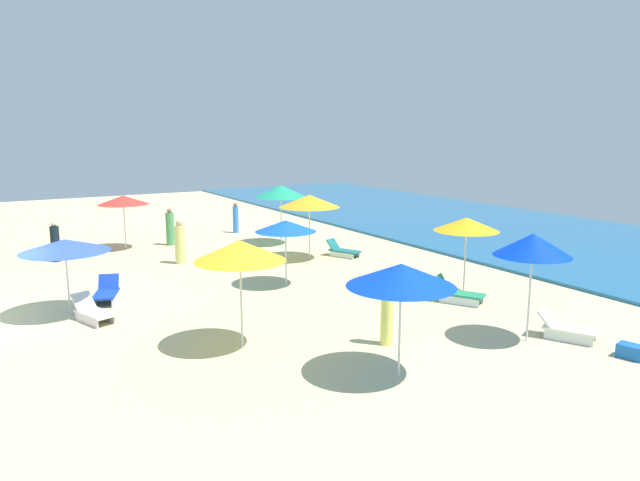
{
  "coord_description": "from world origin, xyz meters",
  "views": [
    {
      "loc": [
        17.85,
        -0.28,
        5.21
      ],
      "look_at": [
        0.41,
        9.98,
        1.39
      ],
      "focal_mm": 33.68,
      "sensor_mm": 36.0,
      "label": 1
    }
  ],
  "objects_px": {
    "umbrella_1": "(309,201)",
    "umbrella_3": "(286,226)",
    "umbrella_4": "(401,275)",
    "umbrella_8": "(467,224)",
    "lounge_chair_5_1": "(106,293)",
    "umbrella_7": "(281,191)",
    "lounge_chair_1_0": "(343,251)",
    "beachgoer_2": "(55,243)",
    "beachgoer_1": "(236,218)",
    "umbrella_2": "(123,200)",
    "umbrella_5": "(65,246)",
    "cooler_box_0": "(631,351)",
    "lounge_chair_5_0": "(93,312)",
    "umbrella_6": "(240,251)",
    "beachgoer_0": "(387,312)",
    "lounge_chair_8_0": "(458,293)",
    "umbrella_0": "(533,245)",
    "beachgoer_4": "(170,228)",
    "lounge_chair_0_0": "(566,329)",
    "beachgoer_3": "(180,243)"
  },
  "relations": [
    {
      "from": "umbrella_1",
      "to": "lounge_chair_1_0",
      "type": "relative_size",
      "value": 1.73
    },
    {
      "from": "umbrella_1",
      "to": "umbrella_7",
      "type": "height_order",
      "value": "umbrella_7"
    },
    {
      "from": "umbrella_3",
      "to": "beachgoer_3",
      "type": "bearing_deg",
      "value": -158.01
    },
    {
      "from": "lounge_chair_1_0",
      "to": "umbrella_2",
      "type": "xyz_separation_m",
      "value": [
        -6.09,
        -7.3,
        1.89
      ]
    },
    {
      "from": "umbrella_5",
      "to": "umbrella_8",
      "type": "relative_size",
      "value": 0.99
    },
    {
      "from": "umbrella_1",
      "to": "umbrella_3",
      "type": "bearing_deg",
      "value": -40.4
    },
    {
      "from": "beachgoer_0",
      "to": "lounge_chair_5_0",
      "type": "bearing_deg",
      "value": 15.55
    },
    {
      "from": "lounge_chair_5_0",
      "to": "umbrella_7",
      "type": "bearing_deg",
      "value": 18.92
    },
    {
      "from": "umbrella_0",
      "to": "cooler_box_0",
      "type": "bearing_deg",
      "value": 29.71
    },
    {
      "from": "lounge_chair_0_0",
      "to": "beachgoer_4",
      "type": "distance_m",
      "value": 17.76
    },
    {
      "from": "lounge_chair_1_0",
      "to": "umbrella_7",
      "type": "height_order",
      "value": "umbrella_7"
    },
    {
      "from": "umbrella_5",
      "to": "beachgoer_1",
      "type": "xyz_separation_m",
      "value": [
        -10.18,
        9.28,
        -1.27
      ]
    },
    {
      "from": "lounge_chair_5_0",
      "to": "umbrella_6",
      "type": "xyz_separation_m",
      "value": [
        3.91,
        2.73,
        2.11
      ]
    },
    {
      "from": "lounge_chair_5_0",
      "to": "lounge_chair_5_1",
      "type": "xyz_separation_m",
      "value": [
        -1.71,
        0.7,
        0.02
      ]
    },
    {
      "from": "umbrella_1",
      "to": "lounge_chair_8_0",
      "type": "distance_m",
      "value": 7.91
    },
    {
      "from": "umbrella_4",
      "to": "cooler_box_0",
      "type": "xyz_separation_m",
      "value": [
        1.89,
        5.23,
        -2.06
      ]
    },
    {
      "from": "lounge_chair_1_0",
      "to": "umbrella_4",
      "type": "height_order",
      "value": "umbrella_4"
    },
    {
      "from": "umbrella_5",
      "to": "lounge_chair_5_0",
      "type": "relative_size",
      "value": 1.56
    },
    {
      "from": "lounge_chair_1_0",
      "to": "beachgoer_1",
      "type": "bearing_deg",
      "value": 78.15
    },
    {
      "from": "umbrella_0",
      "to": "lounge_chair_5_1",
      "type": "relative_size",
      "value": 1.85
    },
    {
      "from": "umbrella_4",
      "to": "umbrella_8",
      "type": "xyz_separation_m",
      "value": [
        -4.1,
        5.78,
        0.02
      ]
    },
    {
      "from": "umbrella_5",
      "to": "lounge_chair_5_1",
      "type": "xyz_separation_m",
      "value": [
        -0.78,
        1.15,
        -1.71
      ]
    },
    {
      "from": "lounge_chair_1_0",
      "to": "umbrella_2",
      "type": "bearing_deg",
      "value": 116.66
    },
    {
      "from": "lounge_chair_1_0",
      "to": "cooler_box_0",
      "type": "distance_m",
      "value": 12.64
    },
    {
      "from": "umbrella_7",
      "to": "beachgoer_3",
      "type": "bearing_deg",
      "value": -73.24
    },
    {
      "from": "umbrella_7",
      "to": "beachgoer_0",
      "type": "bearing_deg",
      "value": -15.75
    },
    {
      "from": "lounge_chair_1_0",
      "to": "lounge_chair_5_0",
      "type": "height_order",
      "value": "lounge_chair_5_0"
    },
    {
      "from": "lounge_chair_0_0",
      "to": "cooler_box_0",
      "type": "distance_m",
      "value": 1.61
    },
    {
      "from": "lounge_chair_5_0",
      "to": "beachgoer_0",
      "type": "xyz_separation_m",
      "value": [
        5.51,
        5.84,
        0.56
      ]
    },
    {
      "from": "umbrella_5",
      "to": "beachgoer_0",
      "type": "bearing_deg",
      "value": 44.39
    },
    {
      "from": "umbrella_1",
      "to": "umbrella_4",
      "type": "height_order",
      "value": "umbrella_1"
    },
    {
      "from": "lounge_chair_8_0",
      "to": "beachgoer_1",
      "type": "xyz_separation_m",
      "value": [
        -14.84,
        -1.01,
        0.43
      ]
    },
    {
      "from": "umbrella_2",
      "to": "lounge_chair_8_0",
      "type": "bearing_deg",
      "value": 26.76
    },
    {
      "from": "lounge_chair_1_0",
      "to": "lounge_chair_8_0",
      "type": "xyz_separation_m",
      "value": [
        7.3,
        -0.55,
        0.03
      ]
    },
    {
      "from": "lounge_chair_5_1",
      "to": "umbrella_7",
      "type": "relative_size",
      "value": 0.55
    },
    {
      "from": "umbrella_4",
      "to": "beachgoer_4",
      "type": "relative_size",
      "value": 1.48
    },
    {
      "from": "lounge_chair_1_0",
      "to": "beachgoer_0",
      "type": "bearing_deg",
      "value": -140.07
    },
    {
      "from": "umbrella_2",
      "to": "beachgoer_1",
      "type": "relative_size",
      "value": 1.54
    },
    {
      "from": "lounge_chair_5_1",
      "to": "lounge_chair_8_0",
      "type": "relative_size",
      "value": 0.93
    },
    {
      "from": "umbrella_6",
      "to": "umbrella_5",
      "type": "bearing_deg",
      "value": -146.65
    },
    {
      "from": "beachgoer_0",
      "to": "beachgoer_1",
      "type": "height_order",
      "value": "beachgoer_0"
    },
    {
      "from": "umbrella_5",
      "to": "lounge_chair_5_0",
      "type": "height_order",
      "value": "umbrella_5"
    },
    {
      "from": "umbrella_4",
      "to": "lounge_chair_5_0",
      "type": "distance_m",
      "value": 8.92
    },
    {
      "from": "umbrella_1",
      "to": "beachgoer_2",
      "type": "distance_m",
      "value": 10.13
    },
    {
      "from": "umbrella_1",
      "to": "umbrella_5",
      "type": "distance_m",
      "value": 9.89
    },
    {
      "from": "beachgoer_1",
      "to": "umbrella_2",
      "type": "bearing_deg",
      "value": 41.78
    },
    {
      "from": "lounge_chair_5_1",
      "to": "cooler_box_0",
      "type": "distance_m",
      "value": 14.34
    },
    {
      "from": "lounge_chair_8_0",
      "to": "beachgoer_2",
      "type": "distance_m",
      "value": 15.65
    },
    {
      "from": "lounge_chair_1_0",
      "to": "umbrella_8",
      "type": "bearing_deg",
      "value": -110.74
    },
    {
      "from": "umbrella_4",
      "to": "cooler_box_0",
      "type": "relative_size",
      "value": 4.3
    }
  ]
}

